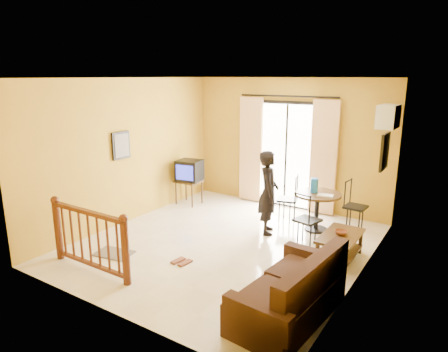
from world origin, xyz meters
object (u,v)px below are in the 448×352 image
Objects in this scene: television at (189,170)px; dining_table at (317,201)px; coffee_table at (340,243)px; sofa at (292,295)px; standing_person at (268,193)px.

television reaches higher than dining_table.
dining_table reaches higher than coffee_table.
sofa is (0.00, -1.87, 0.02)m from coffee_table.
standing_person is (-1.47, 0.40, 0.49)m from coffee_table.
dining_table is 1.30m from coffee_table.
dining_table is 0.56× the size of standing_person.
standing_person reaches higher than dining_table.
sofa is at bearing -89.89° from coffee_table.
television reaches higher than coffee_table.
dining_table is (2.96, 0.04, -0.21)m from television.
coffee_table is (3.72, -0.97, -0.50)m from television.
standing_person is at bearing 164.69° from coffee_table.
dining_table is 0.96m from standing_person.
coffee_table is at bearing 95.31° from sofa.
dining_table is at bearing 126.91° from coffee_table.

